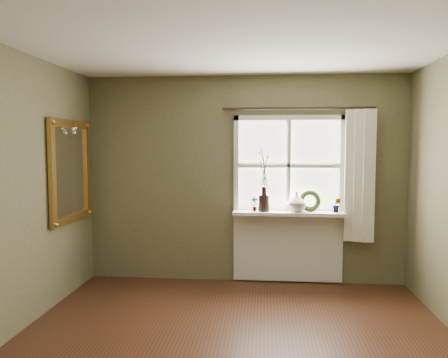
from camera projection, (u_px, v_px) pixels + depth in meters
name	position (u px, v px, depth m)	size (l,w,h in m)	color
ceiling	(231.00, 25.00, 3.17)	(4.50, 4.50, 0.00)	silver
wall_back	(244.00, 179.00, 5.55)	(4.00, 0.10, 2.60)	brown
wall_front	(151.00, 335.00, 0.98)	(4.00, 0.10, 2.60)	brown
window_frame	(288.00, 166.00, 5.41)	(1.36, 0.06, 1.24)	silver
window_sill	(288.00, 213.00, 5.35)	(1.36, 0.26, 0.04)	silver
window_apron	(288.00, 246.00, 5.49)	(1.36, 0.04, 0.88)	silver
dark_jug	(264.00, 203.00, 5.37)	(0.14, 0.14, 0.21)	black
cream_vase	(297.00, 202.00, 5.33)	(0.23, 0.23, 0.25)	beige
wreath	(310.00, 203.00, 5.36)	(0.27, 0.27, 0.06)	#2A3F1C
potted_plant_left	(254.00, 204.00, 5.38)	(0.09, 0.06, 0.18)	#2A3F1C
potted_plant_right	(337.00, 205.00, 5.29)	(0.10, 0.08, 0.18)	#2A3F1C
curtain	(359.00, 176.00, 5.25)	(0.36, 0.12, 1.59)	silver
curtain_rod	(298.00, 108.00, 5.29)	(0.03, 0.03, 1.84)	black
gilt_mirror	(71.00, 171.00, 5.00)	(0.10, 0.98, 1.17)	white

